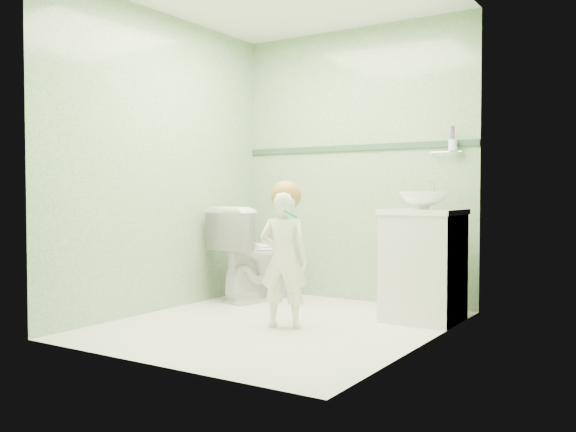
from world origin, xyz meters
The scene contains 12 objects.
ground centered at (0.00, 0.00, 0.00)m, with size 2.50×2.50×0.00m, color white.
room_shell centered at (0.00, 0.00, 1.20)m, with size 2.50×2.54×2.40m.
trim_stripe centered at (0.00, 1.24, 1.35)m, with size 2.20×0.02×0.05m, color #33513C.
vanity centered at (0.84, 0.70, 0.40)m, with size 0.52×0.50×0.80m, color silver.
counter centered at (0.84, 0.70, 0.81)m, with size 0.54×0.52×0.04m, color white.
basin centered at (0.84, 0.70, 0.89)m, with size 0.37×0.37×0.13m, color white.
faucet centered at (0.84, 0.89, 0.97)m, with size 0.03×0.13×0.18m.
cup_holder centered at (0.89, 1.18, 1.33)m, with size 0.26×0.07×0.21m.
toilet centered at (-0.74, 0.80, 0.42)m, with size 0.47×0.82×0.83m, color white.
toddler centered at (0.09, -0.05, 0.48)m, with size 0.35×0.23×0.96m, color beige.
hair_cap centered at (0.09, -0.03, 0.93)m, with size 0.21×0.21×0.21m, color #A26F33.
teal_toothbrush centered at (0.20, -0.15, 0.81)m, with size 0.10×0.14×0.08m.
Camera 1 is at (2.45, -3.71, 0.94)m, focal length 38.81 mm.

